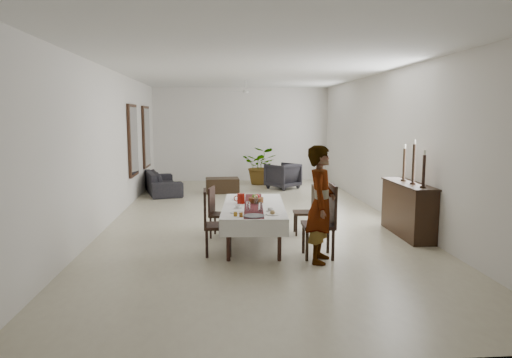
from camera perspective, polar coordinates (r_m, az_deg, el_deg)
The scene contains 87 objects.
floor at distance 10.04m, azimuth -0.34°, elevation -4.90°, with size 6.00×12.00×0.00m, color beige.
ceiling at distance 9.85m, azimuth -0.36°, elevation 13.58°, with size 6.00×12.00×0.02m, color silver.
wall_back at distance 15.80m, azimuth -1.87°, elevation 5.58°, with size 6.00×0.02×3.20m, color silver.
wall_front at distance 3.88m, azimuth 5.81°, elevation -1.19°, with size 6.00×0.02×3.20m, color silver.
wall_left at distance 10.07m, azimuth -17.69°, elevation 3.97°, with size 0.02×12.00×3.20m, color silver.
wall_right at distance 10.46m, azimuth 16.32°, elevation 4.16°, with size 0.02×12.00×3.20m, color silver.
dining_table_top at distance 7.97m, azimuth -0.31°, elevation -3.48°, with size 0.89×2.14×0.04m, color black.
table_leg_fl at distance 7.06m, azimuth -3.48°, elevation -7.76°, with size 0.06×0.06×0.62m, color black.
table_leg_fr at distance 7.07m, azimuth 2.95°, elevation -7.75°, with size 0.06×0.06×0.62m, color black.
table_leg_bl at distance 9.04m, azimuth -2.83°, elevation -4.31°, with size 0.06×0.06×0.62m, color black.
table_leg_br at distance 9.04m, azimuth 2.16°, elevation -4.30°, with size 0.06×0.06×0.62m, color black.
tablecloth_top at distance 7.96m, azimuth -0.31°, elevation -3.30°, with size 1.05×2.30×0.01m, color white.
tablecloth_drape_left at distance 8.00m, azimuth -4.06°, elevation -4.20°, with size 0.01×2.30×0.27m, color silver.
tablecloth_drape_right at distance 8.01m, azimuth 3.44°, elevation -4.19°, with size 0.01×2.30×0.27m, color silver.
tablecloth_drape_near at distance 6.87m, azimuth -0.26°, elevation -6.19°, with size 1.05×0.01×0.27m, color white.
tablecloth_drape_far at distance 9.11m, azimuth -0.34°, elevation -2.71°, with size 1.05×0.01×0.27m, color silver.
table_runner at distance 7.96m, azimuth -0.31°, elevation -3.25°, with size 0.31×2.23×0.00m, color #53171C.
red_pitcher at distance 8.08m, azimuth -1.89°, elevation -2.46°, with size 0.13×0.13×0.18m, color maroon.
pitcher_handle at distance 8.08m, azimuth -2.43°, elevation -2.46°, with size 0.11×0.11×0.02m, color maroon.
wine_glass_near at distance 7.38m, azimuth 0.55°, elevation -3.54°, with size 0.06×0.06×0.15m, color silver.
wine_glass_mid at distance 7.47m, azimuth -0.97°, elevation -3.41°, with size 0.06×0.06×0.15m, color white.
wine_glass_far at distance 7.99m, azimuth 0.01°, elevation -2.66°, with size 0.06×0.06×0.15m, color silver.
teacup_right at distance 7.44m, azimuth 1.78°, elevation -3.84°, with size 0.08×0.08×0.05m, color silver.
saucer_right at distance 7.44m, azimuth 1.78°, elevation -4.00°, with size 0.13×0.13×0.01m, color white.
teacup_left at distance 7.65m, azimuth -2.30°, elevation -3.51°, with size 0.08×0.08×0.05m, color silver.
saucer_left at distance 7.66m, azimuth -2.30°, elevation -3.67°, with size 0.13×0.13×0.01m, color silver.
plate_near_right at distance 7.18m, azimuth 2.08°, elevation -4.42°, with size 0.21×0.21×0.01m, color white.
bread_near_right at distance 7.18m, azimuth 2.08°, elevation -4.23°, with size 0.08×0.08×0.08m, color tan.
plate_near_left at distance 7.31m, azimuth -2.39°, elevation -4.21°, with size 0.21×0.21×0.01m, color white.
plate_far_left at distance 8.45m, azimuth -2.26°, elevation -2.58°, with size 0.21×0.21×0.01m, color white.
serving_tray at distance 7.04m, azimuth -0.27°, elevation -4.65°, with size 0.32×0.32×0.02m, color #434448.
jam_jar_a at distance 7.01m, azimuth -1.88°, elevation -4.50°, with size 0.06×0.06×0.07m, color #975716.
jam_jar_b at distance 7.07m, azimuth -2.59°, elevation -4.40°, with size 0.06×0.06×0.07m, color #986816.
fruit_basket at distance 8.17m, azimuth -0.00°, elevation -2.65°, with size 0.27×0.27×0.09m, color brown.
fruit_red at distance 8.18m, azimuth 0.19°, elevation -2.17°, with size 0.08×0.08×0.08m, color #AA111F.
fruit_green at distance 8.19m, azimuth -0.25°, elevation -2.16°, with size 0.07×0.07×0.07m, color #518026.
fruit_yellow at distance 8.12m, azimuth 0.00°, elevation -2.24°, with size 0.07×0.07×0.07m, color gold.
chair_right_near_seat at distance 7.27m, azimuth 7.78°, elevation -5.74°, with size 0.49×0.49×0.06m, color black.
chair_right_near_leg_fl at distance 7.18m, azimuth 9.60°, elevation -8.18°, with size 0.05×0.05×0.49m, color black.
chair_right_near_leg_fr at distance 7.56m, azimuth 8.99°, elevation -7.36°, with size 0.05×0.05×0.49m, color black.
chair_right_near_leg_bl at distance 7.11m, azimuth 6.40°, elevation -8.28°, with size 0.05×0.05×0.49m, color black.
chair_right_near_leg_br at distance 7.50m, azimuth 5.95°, elevation -7.43°, with size 0.05×0.05×0.49m, color black.
chair_right_near_back at distance 7.24m, azimuth 9.57°, elevation -3.12°, with size 0.49×0.04×0.63m, color black.
chair_right_far_seat at distance 8.67m, azimuth 6.03°, elevation -4.21°, with size 0.39×0.39×0.04m, color black.
chair_right_far_leg_fl at distance 8.58m, azimuth 7.21°, elevation -5.83°, with size 0.04×0.04×0.39m, color black.
chair_right_far_leg_fr at distance 8.89m, azimuth 6.90°, elevation -5.35°, with size 0.04×0.04×0.39m, color black.
chair_right_far_leg_bl at distance 8.54m, azimuth 5.07°, elevation -5.87°, with size 0.04×0.04×0.39m, color black.
chair_right_far_leg_br at distance 8.85m, azimuth 4.84°, elevation -5.38°, with size 0.04×0.04×0.39m, color black.
chair_right_far_back at distance 8.64m, azimuth 7.22°, elevation -2.46°, with size 0.39×0.04×0.50m, color black.
chair_left_near_seat at distance 7.38m, azimuth -4.78°, elevation -5.86°, with size 0.45×0.45×0.05m, color black.
chair_left_near_leg_fl at distance 7.62m, azimuth -6.18°, elevation -7.36°, with size 0.04×0.04×0.44m, color black.
chair_left_near_leg_fr at distance 7.27m, azimuth -6.17°, elevation -8.11°, with size 0.04×0.04×0.44m, color black.
chair_left_near_leg_bl at distance 7.63m, azimuth -3.42°, elevation -7.31°, with size 0.04×0.04×0.44m, color black.
chair_left_near_leg_br at distance 7.28m, azimuth -3.27°, elevation -8.05°, with size 0.04×0.04×0.44m, color black.
chair_left_near_back at distance 7.32m, azimuth -6.40°, elevation -3.57°, with size 0.45×0.04×0.57m, color black.
chair_left_far_seat at distance 8.45m, azimuth -4.38°, elevation -4.50°, with size 0.39×0.39×0.04m, color black.
chair_left_far_leg_fl at distance 8.69m, azimuth -5.14°, elevation -5.63°, with size 0.04×0.04×0.39m, color black.
chair_left_far_leg_fr at distance 8.39m, azimuth -5.70°, elevation -6.12°, with size 0.04×0.04×0.39m, color black.
chair_left_far_leg_bl at distance 8.62m, azimuth -3.07°, elevation -5.72°, with size 0.04×0.04×0.39m, color black.
chair_left_far_leg_br at distance 8.31m, azimuth -3.55°, elevation -6.23°, with size 0.04×0.04×0.39m, color black.
chair_left_far_back at distance 8.45m, azimuth -5.57°, elevation -2.68°, with size 0.39×0.04×0.50m, color black.
woman at distance 6.97m, azimuth 8.11°, elevation -3.15°, with size 0.65×0.43×1.78m, color gray.
sideboard_body at distance 8.99m, azimuth 18.45°, elevation -3.69°, with size 0.43×1.60×0.96m, color black.
sideboard_top at distance 8.90m, azimuth 18.59°, elevation -0.56°, with size 0.47×1.66×0.03m, color black.
candlestick_near_base at distance 8.37m, azimuth 20.15°, elevation -0.92°, with size 0.11×0.11×0.03m, color black.
candlestick_near_shaft at distance 8.33m, azimuth 20.24°, elevation 1.00°, with size 0.05×0.05×0.53m, color black.
candlestick_near_candle at distance 8.31m, azimuth 20.34°, elevation 3.12°, with size 0.04×0.04×0.09m, color silver.
candlestick_mid_base at distance 8.75m, azimuth 19.00°, elevation -0.50°, with size 0.11×0.11×0.03m, color black.
candlestick_mid_shaft at distance 8.71m, azimuth 19.10°, elevation 1.85°, with size 0.05×0.05×0.69m, color black.
candlestick_mid_candle at distance 8.68m, azimuth 19.22°, elevation 4.41°, with size 0.04×0.04×0.09m, color beige.
candlestick_far_base at distance 9.14m, azimuth 17.95°, elevation -0.12°, with size 0.11×0.11×0.03m, color black.
candlestick_far_shaft at distance 9.11m, azimuth 18.03°, elevation 1.80°, with size 0.05×0.05×0.59m, color black.
candlestick_far_candle at distance 9.08m, azimuth 18.12°, elevation 3.91°, with size 0.04×0.04×0.09m, color beige.
sofa at distance 13.56m, azimuth -11.59°, elevation -0.40°, with size 2.15×0.84×0.63m, color #252328.
armchair at distance 14.11m, azimuth 3.36°, elevation 0.40°, with size 0.85×0.87×0.79m, color #28252A.
coffee_table at distance 13.41m, azimuth -4.23°, elevation -0.79°, with size 0.95×0.63×0.42m, color black.
potted_plant at distance 14.97m, azimuth 0.60°, elevation 1.68°, with size 1.11×0.96×1.23m, color #315923.
mirror_frame_near at distance 12.21m, azimuth -15.14°, elevation 4.67°, with size 0.06×1.05×1.85m, color black.
mirror_glass_near at distance 12.20m, azimuth -14.98°, elevation 4.68°, with size 0.01×0.90×1.70m, color silver.
mirror_frame_far at distance 14.27m, azimuth -13.57°, elevation 5.13°, with size 0.06×1.05×1.85m, color black.
mirror_glass_far at distance 14.27m, azimuth -13.43°, elevation 5.14°, with size 0.01×0.90×1.70m, color silver.
fan_rod at distance 12.83m, azimuth -1.31°, elevation 11.78°, with size 0.04×0.04×0.20m, color white.
fan_hub at distance 12.81m, azimuth -1.30°, elevation 10.89°, with size 0.16×0.16×0.08m, color white.
fan_blade_n at distance 13.16m, azimuth -1.39°, elevation 10.81°, with size 0.10×0.55×0.01m, color silver.
fan_blade_s at distance 12.46m, azimuth -1.22°, elevation 10.98°, with size 0.10×0.55×0.01m, color silver.
fan_blade_e at distance 12.84m, azimuth 0.29°, elevation 10.88°, with size 0.55×0.10×0.01m, color silver.
fan_blade_w at distance 12.80m, azimuth -2.90°, elevation 10.88°, with size 0.55×0.10×0.01m, color silver.
Camera 1 is at (-0.68, -9.78, 2.20)m, focal length 32.00 mm.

